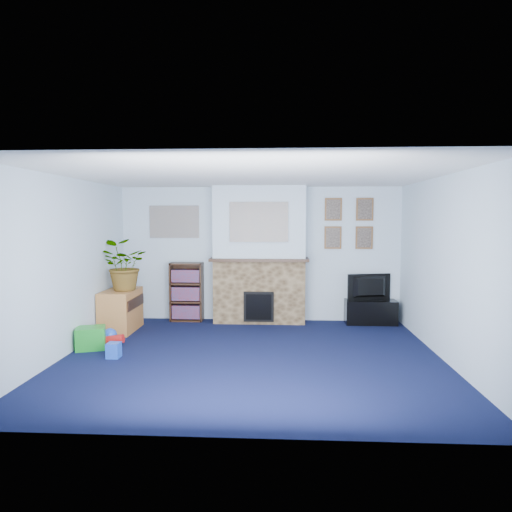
# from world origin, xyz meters

# --- Properties ---
(floor) EXTENTS (5.00, 4.50, 0.01)m
(floor) POSITION_xyz_m (0.00, 0.00, 0.00)
(floor) COLOR #0D1233
(floor) RESTS_ON ground
(ceiling) EXTENTS (5.00, 4.50, 0.01)m
(ceiling) POSITION_xyz_m (0.00, 0.00, 2.40)
(ceiling) COLOR white
(ceiling) RESTS_ON wall_back
(wall_back) EXTENTS (5.00, 0.04, 2.40)m
(wall_back) POSITION_xyz_m (0.00, 2.25, 1.20)
(wall_back) COLOR silver
(wall_back) RESTS_ON ground
(wall_front) EXTENTS (5.00, 0.04, 2.40)m
(wall_front) POSITION_xyz_m (0.00, -2.25, 1.20)
(wall_front) COLOR silver
(wall_front) RESTS_ON ground
(wall_left) EXTENTS (0.04, 4.50, 2.40)m
(wall_left) POSITION_xyz_m (-2.50, 0.00, 1.20)
(wall_left) COLOR silver
(wall_left) RESTS_ON ground
(wall_right) EXTENTS (0.04, 4.50, 2.40)m
(wall_right) POSITION_xyz_m (2.50, 0.00, 1.20)
(wall_right) COLOR silver
(wall_right) RESTS_ON ground
(chimney_breast) EXTENTS (1.72, 0.50, 2.40)m
(chimney_breast) POSITION_xyz_m (0.00, 2.05, 1.18)
(chimney_breast) COLOR brown
(chimney_breast) RESTS_ON ground
(collage_main) EXTENTS (1.00, 0.03, 0.68)m
(collage_main) POSITION_xyz_m (0.00, 1.84, 1.78)
(collage_main) COLOR gray
(collage_main) RESTS_ON chimney_breast
(collage_left) EXTENTS (0.90, 0.03, 0.58)m
(collage_left) POSITION_xyz_m (-1.55, 2.23, 1.78)
(collage_left) COLOR gray
(collage_left) RESTS_ON wall_back
(portrait_tl) EXTENTS (0.30, 0.03, 0.40)m
(portrait_tl) POSITION_xyz_m (1.30, 2.23, 2.00)
(portrait_tl) COLOR brown
(portrait_tl) RESTS_ON wall_back
(portrait_tr) EXTENTS (0.30, 0.03, 0.40)m
(portrait_tr) POSITION_xyz_m (1.85, 2.23, 2.00)
(portrait_tr) COLOR brown
(portrait_tr) RESTS_ON wall_back
(portrait_bl) EXTENTS (0.30, 0.03, 0.40)m
(portrait_bl) POSITION_xyz_m (1.30, 2.23, 1.50)
(portrait_bl) COLOR brown
(portrait_bl) RESTS_ON wall_back
(portrait_br) EXTENTS (0.30, 0.03, 0.40)m
(portrait_br) POSITION_xyz_m (1.85, 2.23, 1.50)
(portrait_br) COLOR brown
(portrait_br) RESTS_ON wall_back
(tv_stand) EXTENTS (0.88, 0.37, 0.42)m
(tv_stand) POSITION_xyz_m (1.95, 2.03, 0.23)
(tv_stand) COLOR black
(tv_stand) RESTS_ON ground
(television) EXTENTS (0.79, 0.28, 0.45)m
(television) POSITION_xyz_m (1.95, 2.05, 0.64)
(television) COLOR black
(television) RESTS_ON tv_stand
(bookshelf) EXTENTS (0.58, 0.28, 1.05)m
(bookshelf) POSITION_xyz_m (-1.31, 2.11, 0.50)
(bookshelf) COLOR #301C11
(bookshelf) RESTS_ON ground
(sideboard) EXTENTS (0.48, 0.87, 0.67)m
(sideboard) POSITION_xyz_m (-2.24, 1.31, 0.35)
(sideboard) COLOR #B5743A
(sideboard) RESTS_ON ground
(potted_plant) EXTENTS (0.82, 0.74, 0.82)m
(potted_plant) POSITION_xyz_m (-2.19, 1.26, 1.08)
(potted_plant) COLOR #26661E
(potted_plant) RESTS_ON sideboard
(mantel_clock) EXTENTS (0.10, 0.06, 0.14)m
(mantel_clock) POSITION_xyz_m (-0.13, 2.00, 1.22)
(mantel_clock) COLOR gold
(mantel_clock) RESTS_ON chimney_breast
(mantel_candle) EXTENTS (0.05, 0.05, 0.15)m
(mantel_candle) POSITION_xyz_m (0.35, 2.00, 1.23)
(mantel_candle) COLOR #B2BFC6
(mantel_candle) RESTS_ON chimney_breast
(mantel_teddy) EXTENTS (0.12, 0.12, 0.12)m
(mantel_teddy) POSITION_xyz_m (-0.51, 2.00, 1.22)
(mantel_teddy) COLOR gray
(mantel_teddy) RESTS_ON chimney_breast
(mantel_can) EXTENTS (0.06, 0.06, 0.12)m
(mantel_can) POSITION_xyz_m (0.71, 2.00, 1.21)
(mantel_can) COLOR blue
(mantel_can) RESTS_ON chimney_breast
(green_crate) EXTENTS (0.47, 0.42, 0.31)m
(green_crate) POSITION_xyz_m (-2.30, 0.25, 0.14)
(green_crate) COLOR #198C26
(green_crate) RESTS_ON ground
(toy_ball) EXTENTS (0.20, 0.20, 0.20)m
(toy_ball) POSITION_xyz_m (-2.17, 0.63, 0.09)
(toy_ball) COLOR blue
(toy_ball) RESTS_ON ground
(toy_block) EXTENTS (0.17, 0.17, 0.20)m
(toy_block) POSITION_xyz_m (-1.83, -0.13, 0.11)
(toy_block) COLOR blue
(toy_block) RESTS_ON ground
(toy_tube) EXTENTS (0.29, 0.13, 0.17)m
(toy_tube) POSITION_xyz_m (-2.06, 0.50, 0.07)
(toy_tube) COLOR red
(toy_tube) RESTS_ON ground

